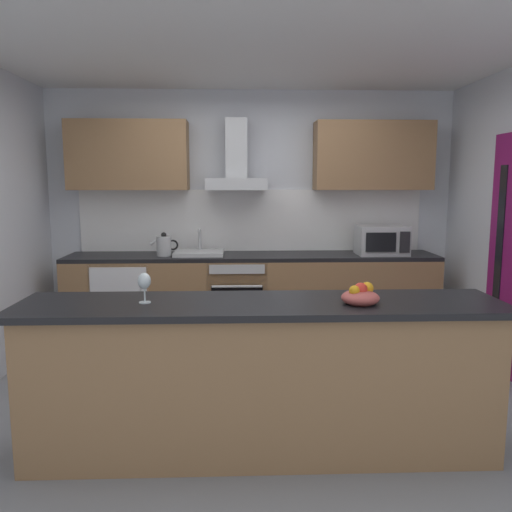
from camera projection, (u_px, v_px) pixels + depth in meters
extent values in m
cube|color=gray|center=(258.00, 398.00, 3.97)|extent=(5.30, 4.62, 0.02)
cube|color=white|center=(259.00, 42.00, 3.59)|extent=(5.30, 4.62, 0.02)
cube|color=silver|center=(251.00, 213.00, 5.63)|extent=(5.30, 0.12, 2.60)
cube|color=white|center=(251.00, 220.00, 5.57)|extent=(3.66, 0.02, 0.66)
cube|color=olive|center=(252.00, 299.00, 5.38)|extent=(3.79, 0.60, 0.86)
cube|color=black|center=(252.00, 256.00, 5.31)|extent=(3.79, 0.60, 0.04)
cube|color=olive|center=(261.00, 382.00, 3.10)|extent=(2.76, 0.52, 0.90)
cube|color=black|center=(261.00, 305.00, 3.03)|extent=(2.86, 0.64, 0.04)
cube|color=olive|center=(128.00, 155.00, 5.27)|extent=(1.21, 0.32, 0.70)
cube|color=olive|center=(373.00, 156.00, 5.36)|extent=(1.21, 0.32, 0.70)
cube|color=black|center=(500.00, 242.00, 4.45)|extent=(0.01, 0.11, 1.31)
cube|color=slate|center=(237.00, 297.00, 5.35)|extent=(0.60, 0.56, 0.80)
cube|color=black|center=(237.00, 310.00, 5.07)|extent=(0.50, 0.02, 0.48)
cube|color=#B7BABC|center=(237.00, 269.00, 5.01)|extent=(0.54, 0.02, 0.09)
cylinder|color=#B7BABC|center=(237.00, 286.00, 5.00)|extent=(0.49, 0.02, 0.02)
cube|color=white|center=(125.00, 301.00, 5.31)|extent=(0.58, 0.56, 0.85)
cube|color=silver|center=(119.00, 308.00, 5.02)|extent=(0.55, 0.02, 0.80)
cylinder|color=#B7BABC|center=(141.00, 304.00, 5.01)|extent=(0.02, 0.02, 0.38)
cube|color=#B7BABC|center=(382.00, 240.00, 5.29)|extent=(0.50, 0.36, 0.30)
cube|color=black|center=(381.00, 242.00, 5.10)|extent=(0.30, 0.02, 0.19)
cube|color=black|center=(405.00, 242.00, 5.11)|extent=(0.10, 0.01, 0.21)
cube|color=silver|center=(199.00, 253.00, 5.27)|extent=(0.50, 0.40, 0.04)
cylinder|color=#B7BABC|center=(200.00, 241.00, 5.38)|extent=(0.03, 0.03, 0.26)
cylinder|color=#B7BABC|center=(199.00, 230.00, 5.28)|extent=(0.03, 0.16, 0.03)
cylinder|color=#B7BABC|center=(164.00, 246.00, 5.20)|extent=(0.15, 0.15, 0.20)
sphere|color=black|center=(164.00, 235.00, 5.19)|extent=(0.06, 0.06, 0.06)
cone|color=#B7BABC|center=(154.00, 242.00, 5.19)|extent=(0.09, 0.04, 0.07)
torus|color=black|center=(173.00, 245.00, 5.21)|extent=(0.11, 0.02, 0.11)
cube|color=#B7BABC|center=(237.00, 184.00, 5.28)|extent=(0.62, 0.45, 0.12)
cube|color=#B7BABC|center=(236.00, 149.00, 5.28)|extent=(0.22, 0.22, 0.60)
cylinder|color=silver|center=(145.00, 302.00, 3.00)|extent=(0.07, 0.07, 0.01)
cylinder|color=silver|center=(145.00, 294.00, 3.00)|extent=(0.01, 0.01, 0.09)
ellipsoid|color=silver|center=(144.00, 281.00, 2.98)|extent=(0.08, 0.08, 0.10)
ellipsoid|color=#B24C47|center=(360.00, 298.00, 2.98)|extent=(0.22, 0.22, 0.09)
sphere|color=orange|center=(354.00, 291.00, 2.95)|extent=(0.06, 0.06, 0.06)
sphere|color=orange|center=(367.00, 288.00, 3.00)|extent=(0.08, 0.08, 0.08)
sphere|color=red|center=(361.00, 289.00, 2.97)|extent=(0.08, 0.08, 0.08)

